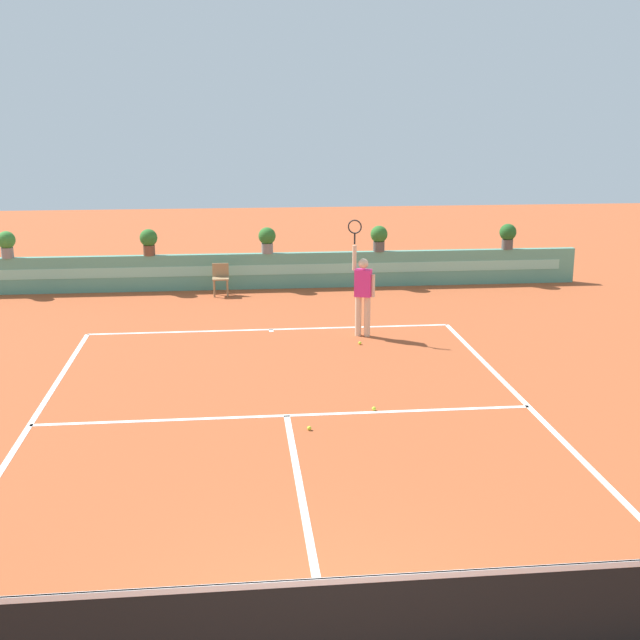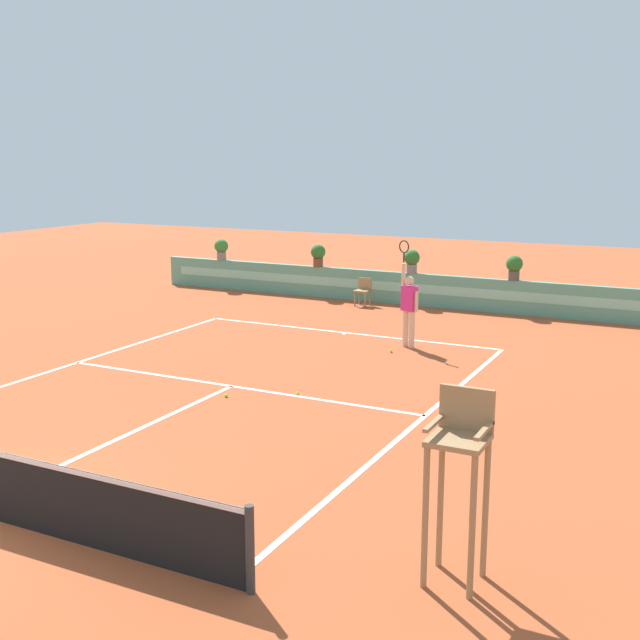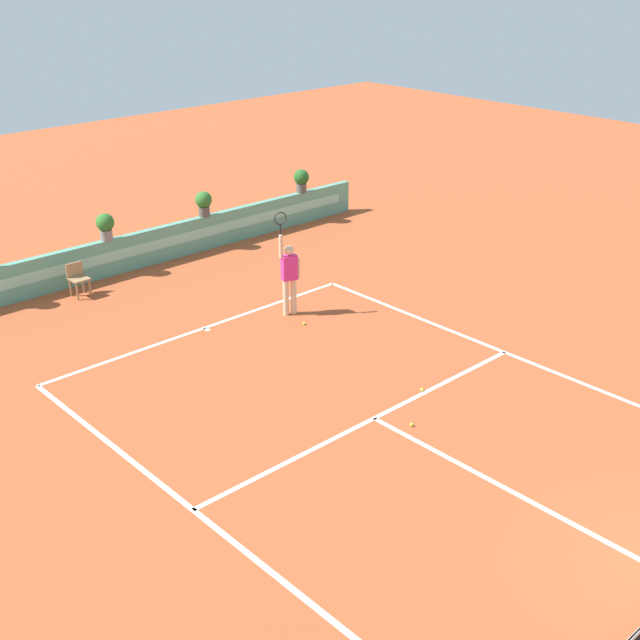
{
  "view_description": "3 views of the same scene",
  "coord_description": "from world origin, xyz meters",
  "px_view_note": "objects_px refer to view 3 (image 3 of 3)",
  "views": [
    {
      "loc": [
        -0.79,
        -6.31,
        4.89
      ],
      "look_at": [
        0.8,
        8.78,
        1.0
      ],
      "focal_mm": 46.22,
      "sensor_mm": 36.0,
      "label": 1
    },
    {
      "loc": [
        8.53,
        -6.51,
        4.57
      ],
      "look_at": [
        0.8,
        8.78,
        1.0
      ],
      "focal_mm": 44.52,
      "sensor_mm": 36.0,
      "label": 2
    },
    {
      "loc": [
        -9.89,
        -2.84,
        8.15
      ],
      "look_at": [
        0.8,
        8.78,
        1.0
      ],
      "focal_mm": 46.68,
      "sensor_mm": 36.0,
      "label": 3
    }
  ],
  "objects_px": {
    "tennis_ball_near_baseline": "(304,323)",
    "potted_plant_centre": "(105,225)",
    "tennis_ball_mid_court": "(422,389)",
    "potted_plant_far_right": "(301,179)",
    "tennis_player": "(289,273)",
    "tennis_ball_by_sideline": "(412,425)",
    "ball_kid_chair": "(78,278)",
    "potted_plant_right": "(204,202)"
  },
  "relations": [
    {
      "from": "tennis_player",
      "to": "potted_plant_right",
      "type": "xyz_separation_m",
      "value": [
        1.28,
        5.23,
        0.36
      ]
    },
    {
      "from": "tennis_ball_near_baseline",
      "to": "potted_plant_far_right",
      "type": "height_order",
      "value": "potted_plant_far_right"
    },
    {
      "from": "tennis_ball_near_baseline",
      "to": "tennis_player",
      "type": "bearing_deg",
      "value": 77.21
    },
    {
      "from": "tennis_ball_near_baseline",
      "to": "tennis_ball_mid_court",
      "type": "distance_m",
      "value": 3.99
    },
    {
      "from": "potted_plant_centre",
      "to": "tennis_player",
      "type": "bearing_deg",
      "value": -70.32
    },
    {
      "from": "tennis_ball_mid_court",
      "to": "potted_plant_centre",
      "type": "distance_m",
      "value": 10.09
    },
    {
      "from": "tennis_ball_mid_court",
      "to": "potted_plant_centre",
      "type": "xyz_separation_m",
      "value": [
        -1.34,
        9.91,
        1.38
      ]
    },
    {
      "from": "ball_kid_chair",
      "to": "potted_plant_right",
      "type": "relative_size",
      "value": 1.17
    },
    {
      "from": "tennis_player",
      "to": "potted_plant_right",
      "type": "height_order",
      "value": "tennis_player"
    },
    {
      "from": "potted_plant_centre",
      "to": "ball_kid_chair",
      "type": "bearing_deg",
      "value": -150.62
    },
    {
      "from": "tennis_ball_near_baseline",
      "to": "potted_plant_right",
      "type": "xyz_separation_m",
      "value": [
        1.43,
        5.93,
        1.38
      ]
    },
    {
      "from": "tennis_player",
      "to": "potted_plant_far_right",
      "type": "relative_size",
      "value": 3.57
    },
    {
      "from": "tennis_ball_near_baseline",
      "to": "potted_plant_centre",
      "type": "bearing_deg",
      "value": 106.11
    },
    {
      "from": "tennis_player",
      "to": "potted_plant_centre",
      "type": "bearing_deg",
      "value": 109.68
    },
    {
      "from": "tennis_ball_by_sideline",
      "to": "potted_plant_far_right",
      "type": "xyz_separation_m",
      "value": [
        6.7,
        10.66,
        1.38
      ]
    },
    {
      "from": "potted_plant_centre",
      "to": "potted_plant_right",
      "type": "relative_size",
      "value": 1.0
    },
    {
      "from": "tennis_player",
      "to": "potted_plant_right",
      "type": "bearing_deg",
      "value": 76.3
    },
    {
      "from": "tennis_ball_near_baseline",
      "to": "ball_kid_chair",
      "type": "bearing_deg",
      "value": 120.08
    },
    {
      "from": "ball_kid_chair",
      "to": "tennis_player",
      "type": "xyz_separation_m",
      "value": [
        3.17,
        -4.5,
        0.57
      ]
    },
    {
      "from": "tennis_ball_near_baseline",
      "to": "tennis_ball_by_sideline",
      "type": "height_order",
      "value": "same"
    },
    {
      "from": "potted_plant_right",
      "to": "tennis_ball_mid_court",
      "type": "bearing_deg",
      "value": -100.33
    },
    {
      "from": "ball_kid_chair",
      "to": "potted_plant_centre",
      "type": "height_order",
      "value": "potted_plant_centre"
    },
    {
      "from": "potted_plant_far_right",
      "to": "tennis_player",
      "type": "bearing_deg",
      "value": -133.74
    },
    {
      "from": "ball_kid_chair",
      "to": "tennis_ball_near_baseline",
      "type": "bearing_deg",
      "value": -59.92
    },
    {
      "from": "tennis_ball_mid_court",
      "to": "tennis_player",
      "type": "bearing_deg",
      "value": 83.54
    },
    {
      "from": "tennis_ball_by_sideline",
      "to": "potted_plant_far_right",
      "type": "relative_size",
      "value": 0.09
    },
    {
      "from": "tennis_ball_mid_court",
      "to": "potted_plant_centre",
      "type": "bearing_deg",
      "value": 97.73
    },
    {
      "from": "tennis_ball_by_sideline",
      "to": "potted_plant_right",
      "type": "bearing_deg",
      "value": 74.47
    },
    {
      "from": "ball_kid_chair",
      "to": "potted_plant_centre",
      "type": "xyz_separation_m",
      "value": [
        1.3,
        0.73,
        0.93
      ]
    },
    {
      "from": "potted_plant_centre",
      "to": "tennis_ball_mid_court",
      "type": "bearing_deg",
      "value": -82.27
    },
    {
      "from": "tennis_ball_by_sideline",
      "to": "potted_plant_centre",
      "type": "xyz_separation_m",
      "value": [
        -0.19,
        10.66,
        1.38
      ]
    },
    {
      "from": "tennis_ball_mid_court",
      "to": "potted_plant_right",
      "type": "height_order",
      "value": "potted_plant_right"
    },
    {
      "from": "tennis_ball_mid_court",
      "to": "potted_plant_far_right",
      "type": "relative_size",
      "value": 0.09
    },
    {
      "from": "potted_plant_far_right",
      "to": "potted_plant_right",
      "type": "distance_m",
      "value": 3.73
    },
    {
      "from": "tennis_player",
      "to": "potted_plant_far_right",
      "type": "xyz_separation_m",
      "value": [
        5.01,
        5.23,
        0.36
      ]
    },
    {
      "from": "tennis_player",
      "to": "tennis_ball_near_baseline",
      "type": "xyz_separation_m",
      "value": [
        -0.16,
        -0.7,
        -1.02
      ]
    },
    {
      "from": "ball_kid_chair",
      "to": "tennis_ball_near_baseline",
      "type": "xyz_separation_m",
      "value": [
        3.01,
        -5.2,
        -0.44
      ]
    },
    {
      "from": "potted_plant_far_right",
      "to": "potted_plant_right",
      "type": "bearing_deg",
      "value": 180.0
    },
    {
      "from": "tennis_player",
      "to": "tennis_ball_by_sideline",
      "type": "distance_m",
      "value": 5.77
    },
    {
      "from": "potted_plant_far_right",
      "to": "potted_plant_centre",
      "type": "bearing_deg",
      "value": 180.0
    },
    {
      "from": "tennis_player",
      "to": "potted_plant_centre",
      "type": "height_order",
      "value": "tennis_player"
    },
    {
      "from": "tennis_ball_near_baseline",
      "to": "potted_plant_far_right",
      "type": "distance_m",
      "value": 7.99
    }
  ]
}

